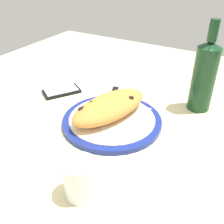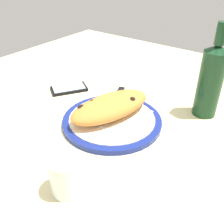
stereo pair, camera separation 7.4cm
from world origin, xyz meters
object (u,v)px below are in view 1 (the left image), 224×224
(fork, at_px, (140,119))
(smartphone, at_px, (61,91))
(water_glass, at_px, (80,181))
(wine_bottle, at_px, (204,75))
(plate, at_px, (112,120))
(calzone, at_px, (110,107))
(knife, at_px, (112,99))

(fork, distance_m, smartphone, 0.33)
(water_glass, bearing_deg, wine_bottle, -14.67)
(plate, bearing_deg, smartphone, 73.40)
(fork, xyz_separation_m, smartphone, (0.04, 0.33, -0.01))
(plate, relative_size, smartphone, 2.01)
(plate, xyz_separation_m, wine_bottle, (0.21, -0.20, 0.11))
(calzone, bearing_deg, plate, -127.97)
(calzone, bearing_deg, knife, 24.88)
(plate, height_order, fork, fork)
(knife, distance_m, wine_bottle, 0.29)
(calzone, height_order, wine_bottle, wine_bottle)
(smartphone, height_order, water_glass, water_glass)
(plate, xyz_separation_m, calzone, (0.01, 0.01, 0.04))
(water_glass, bearing_deg, knife, 19.61)
(plate, relative_size, water_glass, 3.39)
(fork, bearing_deg, calzone, 105.82)
(fork, relative_size, knife, 0.71)
(smartphone, distance_m, water_glass, 0.47)
(wine_bottle, bearing_deg, water_glass, 165.33)
(plate, distance_m, wine_bottle, 0.31)
(knife, bearing_deg, plate, -150.79)
(calzone, relative_size, knife, 1.25)
(calzone, distance_m, wine_bottle, 0.30)
(water_glass, distance_m, wine_bottle, 0.49)
(plate, height_order, water_glass, water_glass)
(plate, bearing_deg, fork, -64.90)
(smartphone, bearing_deg, water_glass, -135.49)
(calzone, bearing_deg, wine_bottle, -45.82)
(calzone, distance_m, water_glass, 0.28)
(plate, relative_size, wine_bottle, 1.04)
(calzone, relative_size, fork, 1.76)
(fork, relative_size, smartphone, 1.11)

